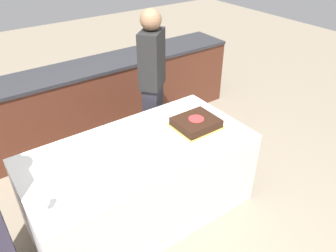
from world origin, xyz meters
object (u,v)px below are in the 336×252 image
at_px(plate_stack, 110,151).
at_px(person_cutting_cake, 153,86).
at_px(wine_glass, 45,199).
at_px(cake, 196,123).

distance_m(plate_stack, person_cutting_cake, 1.06).
xyz_separation_m(wine_glass, person_cutting_cake, (1.46, 0.97, 0.02)).
bearing_deg(plate_stack, cake, -6.17).
bearing_deg(plate_stack, wine_glass, -152.73).
bearing_deg(person_cutting_cake, wine_glass, -6.86).
height_order(plate_stack, wine_glass, wine_glass).
relative_size(cake, wine_glass, 2.75).
distance_m(wine_glass, person_cutting_cake, 1.75).
xyz_separation_m(plate_stack, wine_glass, (-0.63, -0.32, 0.08)).
height_order(plate_stack, person_cutting_cake, person_cutting_cake).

